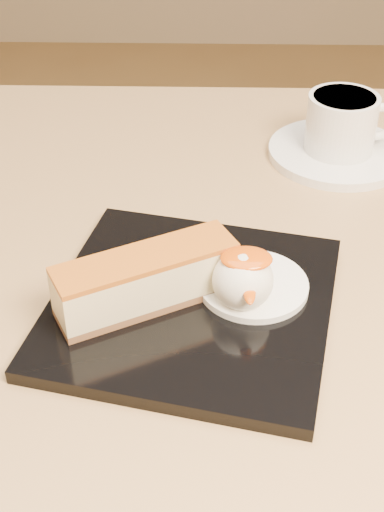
{
  "coord_description": "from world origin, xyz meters",
  "views": [
    {
      "loc": [
        -0.01,
        -0.48,
        1.1
      ],
      "look_at": [
        -0.02,
        -0.02,
        0.76
      ],
      "focal_mm": 50.0,
      "sensor_mm": 36.0,
      "label": 1
    }
  ],
  "objects_px": {
    "dessert_plate": "(191,305)",
    "ice_cream_scoop": "(243,280)",
    "saucer": "(337,153)",
    "cheesecake": "(146,280)",
    "coffee_cup": "(343,122)",
    "table": "(209,401)"
  },
  "relations": [
    {
      "from": "cheesecake",
      "to": "coffee_cup",
      "type": "distance_m",
      "value": 0.33
    },
    {
      "from": "table",
      "to": "saucer",
      "type": "relative_size",
      "value": 5.33
    },
    {
      "from": "cheesecake",
      "to": "saucer",
      "type": "bearing_deg",
      "value": 26.78
    },
    {
      "from": "ice_cream_scoop",
      "to": "coffee_cup",
      "type": "relative_size",
      "value": 0.48
    },
    {
      "from": "dessert_plate",
      "to": "coffee_cup",
      "type": "height_order",
      "value": "coffee_cup"
    },
    {
      "from": "dessert_plate",
      "to": "cheesecake",
      "type": "height_order",
      "value": "cheesecake"
    },
    {
      "from": "cheesecake",
      "to": "ice_cream_scoop",
      "type": "distance_m",
      "value": 0.08
    },
    {
      "from": "dessert_plate",
      "to": "saucer",
      "type": "bearing_deg",
      "value": 59.31
    },
    {
      "from": "table",
      "to": "cheesecake",
      "type": "distance_m",
      "value": 0.2
    },
    {
      "from": "dessert_plate",
      "to": "cheesecake",
      "type": "distance_m",
      "value": 0.05
    },
    {
      "from": "ice_cream_scoop",
      "to": "saucer",
      "type": "xyz_separation_m",
      "value": [
        0.11,
        0.26,
        -0.03
      ]
    },
    {
      "from": "dessert_plate",
      "to": "coffee_cup",
      "type": "bearing_deg",
      "value": 59.02
    },
    {
      "from": "table",
      "to": "cheesecake",
      "type": "height_order",
      "value": "cheesecake"
    },
    {
      "from": "cheesecake",
      "to": "saucer",
      "type": "distance_m",
      "value": 0.33
    },
    {
      "from": "table",
      "to": "cheesecake",
      "type": "bearing_deg",
      "value": -138.41
    },
    {
      "from": "dessert_plate",
      "to": "saucer",
      "type": "distance_m",
      "value": 0.3
    },
    {
      "from": "ice_cream_scoop",
      "to": "saucer",
      "type": "height_order",
      "value": "ice_cream_scoop"
    },
    {
      "from": "dessert_plate",
      "to": "ice_cream_scoop",
      "type": "height_order",
      "value": "ice_cream_scoop"
    },
    {
      "from": "table",
      "to": "saucer",
      "type": "distance_m",
      "value": 0.3
    },
    {
      "from": "dessert_plate",
      "to": "coffee_cup",
      "type": "relative_size",
      "value": 2.19
    },
    {
      "from": "ice_cream_scoop",
      "to": "dessert_plate",
      "type": "bearing_deg",
      "value": 172.87
    },
    {
      "from": "coffee_cup",
      "to": "ice_cream_scoop",
      "type": "bearing_deg",
      "value": -119.82
    }
  ]
}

